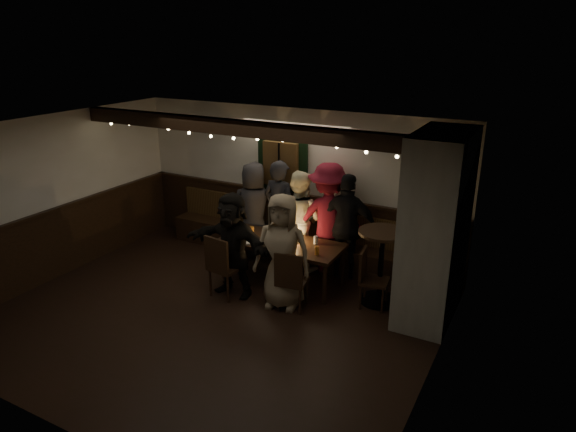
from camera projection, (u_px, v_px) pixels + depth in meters
The scene contains 13 objects.
room at pixel (325, 226), 7.57m from camera, with size 6.02×5.01×2.62m.
dining_table at pixel (282, 245), 8.02m from camera, with size 1.92×0.82×0.83m.
chair_near_left at pixel (222, 263), 7.57m from camera, with size 0.50×0.50×0.98m.
chair_near_right at pixel (291, 278), 7.21m from camera, with size 0.47×0.47×0.91m.
chair_end at pixel (369, 275), 7.36m from camera, with size 0.44×0.44×0.86m.
high_top at pixel (381, 258), 7.39m from camera, with size 0.70×0.70×1.12m.
person_a at pixel (254, 210), 8.95m from camera, with size 0.83×0.54×1.69m, color #26262A.
person_b at pixel (280, 211), 8.73m from camera, with size 0.65×0.43×1.79m, color black.
person_c at pixel (299, 220), 8.50m from camera, with size 0.82×0.64×1.68m, color beige.
person_d at pixel (328, 218), 8.34m from camera, with size 1.19×0.68×1.84m, color maroon.
person_e at pixel (347, 227), 8.13m from camera, with size 1.01×0.42×1.72m, color black.
person_f at pixel (233, 245), 7.61m from camera, with size 1.48×0.47×1.60m, color black.
person_g at pixel (283, 251), 7.25m from camera, with size 0.83×0.54×1.70m, color #86755D.
Camera 1 is at (3.92, -5.09, 3.76)m, focal length 32.00 mm.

